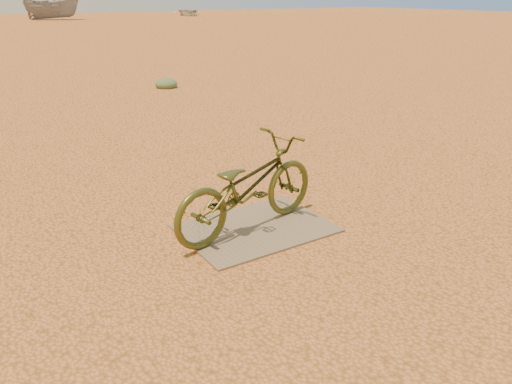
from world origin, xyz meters
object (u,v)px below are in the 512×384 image
boat_mid_right (52,8)px  boat_far_right (188,11)px  bicycle (247,186)px  plywood_board (256,228)px

boat_mid_right → boat_far_right: bearing=-52.9°
bicycle → boat_mid_right: size_ratio=0.36×
plywood_board → bicycle: bearing=167.6°
boat_far_right → bicycle: bearing=-99.8°
plywood_board → bicycle: bicycle is taller
plywood_board → boat_far_right: boat_far_right is taller
plywood_board → boat_mid_right: boat_mid_right is taller
plywood_board → boat_mid_right: size_ratio=0.30×
plywood_board → bicycle: size_ratio=0.83×
bicycle → boat_far_right: size_ratio=0.42×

